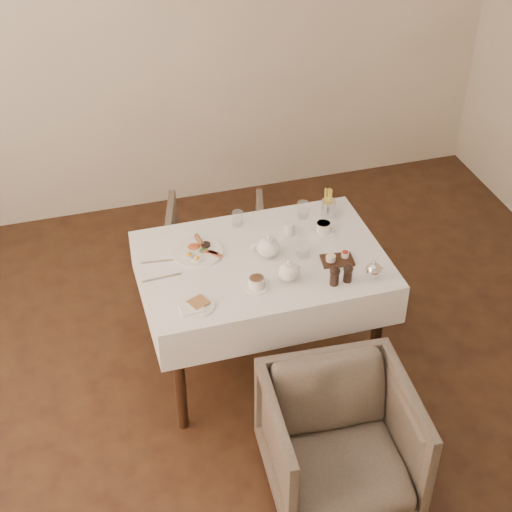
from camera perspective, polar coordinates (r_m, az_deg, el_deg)
The scene contains 20 objects.
table at distance 4.19m, azimuth 0.47°, elevation -1.45°, with size 1.28×0.88×0.75m.
armchair_near at distance 3.82m, azimuth 6.12°, elevation -13.29°, with size 0.68×0.70×0.63m, color #4E4539.
armchair_far at distance 4.98m, azimuth -2.91°, elevation 0.52°, with size 0.60×0.62×0.57m, color #4E4539.
breakfast_plate at distance 4.16m, azimuth -4.26°, elevation 0.37°, with size 0.27×0.27×0.03m.
side_plate at distance 3.81m, azimuth -4.40°, elevation -3.65°, with size 0.18×0.18×0.02m.
teapot_centre at distance 4.09m, azimuth 0.90°, elevation 0.76°, with size 0.17×0.13×0.14m, color white, non-canonical shape.
teapot_front at distance 3.94m, azimuth 2.37°, elevation -1.03°, with size 0.16×0.12×0.12m, color white, non-canonical shape.
creamer at distance 4.28m, azimuth 2.45°, elevation 2.03°, with size 0.06×0.06×0.07m, color white.
teacup_near at distance 3.91m, azimuth 0.06°, elevation -1.98°, with size 0.13×0.13×0.06m.
teacup_far at distance 4.30m, azimuth 4.91°, elevation 2.04°, with size 0.13×0.13×0.06m.
glass_left at distance 4.34m, azimuth -1.34°, elevation 2.75°, with size 0.06×0.06×0.09m, color silver.
glass_mid at distance 4.11m, azimuth 3.47°, elevation 0.61°, with size 0.07×0.07×0.10m, color silver.
glass_right at distance 4.41m, azimuth 3.43°, elevation 3.37°, with size 0.07×0.07×0.09m, color silver.
condiment_board at distance 4.11m, azimuth 5.91°, elevation -0.23°, with size 0.18×0.13×0.04m.
pepper_mill_left at distance 3.93m, azimuth 5.74°, elevation -1.42°, with size 0.05×0.05×0.11m, color black, non-canonical shape.
pepper_mill_right at distance 3.96m, azimuth 6.71°, elevation -1.21°, with size 0.05×0.05×0.11m, color black, non-canonical shape.
silver_pot at distance 3.99m, azimuth 8.54°, elevation -0.96°, with size 0.10×0.08×0.11m, color white, non-canonical shape.
fries_cup at distance 4.42m, azimuth 5.31°, elevation 3.78°, with size 0.08×0.08×0.18m.
cutlery_fork at distance 4.12m, azimuth -7.06°, elevation -0.39°, with size 0.02×0.19×0.00m, color silver.
cutlery_knife at distance 4.01m, azimuth -6.87°, elevation -1.59°, with size 0.02×0.20×0.00m, color silver.
Camera 1 is at (-0.94, -2.50, 3.24)m, focal length 55.00 mm.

